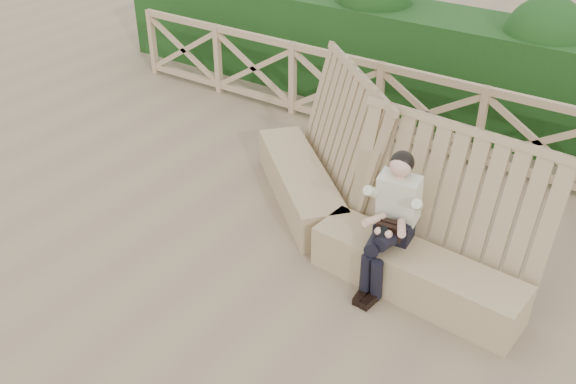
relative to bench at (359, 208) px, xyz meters
The scene contains 5 objects.
ground 1.31m from the bench, 101.96° to the right, with size 60.00×60.00×0.00m, color brown.
bench is the anchor object (origin of this frame).
woman 0.78m from the bench, 36.13° to the right, with size 0.41×0.85×1.38m.
guardrail 2.30m from the bench, 96.50° to the left, with size 10.10×0.09×1.10m.
hedge 3.50m from the bench, 94.27° to the left, with size 12.00×1.20×1.50m, color black.
Camera 1 is at (2.85, -3.87, 4.14)m, focal length 40.00 mm.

